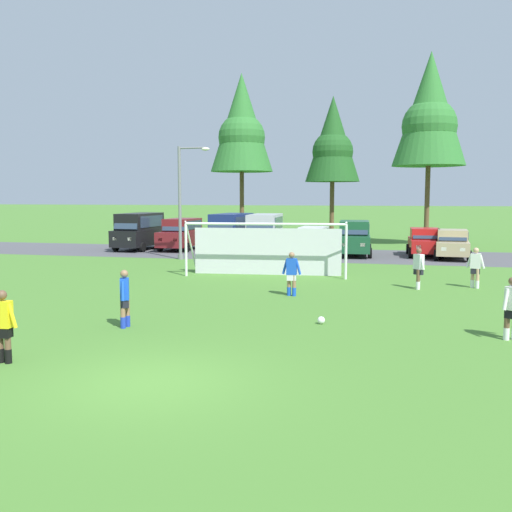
# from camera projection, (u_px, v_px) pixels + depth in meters

# --- Properties ---
(ground_plane) EXTENTS (400.00, 400.00, 0.00)m
(ground_plane) POSITION_uv_depth(u_px,v_px,m) (285.00, 278.00, 25.93)
(ground_plane) COLOR #477A2D
(parking_lot_strip) EXTENTS (52.00, 8.40, 0.01)m
(parking_lot_strip) POSITION_uv_depth(u_px,v_px,m) (315.00, 255.00, 36.28)
(parking_lot_strip) COLOR #4C4C51
(parking_lot_strip) RESTS_ON ground
(soccer_ball) EXTENTS (0.22, 0.22, 0.22)m
(soccer_ball) POSITION_uv_depth(u_px,v_px,m) (321.00, 320.00, 16.62)
(soccer_ball) COLOR white
(soccer_ball) RESTS_ON ground
(soccer_goal) EXTENTS (7.56, 2.58, 2.57)m
(soccer_goal) POSITION_uv_depth(u_px,v_px,m) (267.00, 248.00, 26.73)
(soccer_goal) COLOR white
(soccer_goal) RESTS_ON ground
(referee) EXTENTS (0.74, 0.27, 1.64)m
(referee) POSITION_uv_depth(u_px,v_px,m) (3.00, 327.00, 12.67)
(referee) COLOR brown
(referee) RESTS_ON ground
(player_striker_near) EXTENTS (0.37, 0.74, 1.64)m
(player_striker_near) POSITION_uv_depth(u_px,v_px,m) (125.00, 299.00, 16.12)
(player_striker_near) COLOR #936B4C
(player_striker_near) RESTS_ON ground
(player_midfield_center) EXTENTS (0.57, 0.59, 1.64)m
(player_midfield_center) POSITION_uv_depth(u_px,v_px,m) (512.00, 308.00, 14.71)
(player_midfield_center) COLOR brown
(player_midfield_center) RESTS_ON ground
(player_defender_far) EXTENTS (0.71, 0.33, 1.64)m
(player_defender_far) POSITION_uv_depth(u_px,v_px,m) (475.00, 268.00, 23.04)
(player_defender_far) COLOR tan
(player_defender_far) RESTS_ON ground
(player_winger_left) EXTENTS (0.48, 0.67, 1.64)m
(player_winger_left) POSITION_uv_depth(u_px,v_px,m) (419.00, 269.00, 22.80)
(player_winger_left) COLOR brown
(player_winger_left) RESTS_ON ground
(player_winger_right) EXTENTS (0.74, 0.26, 1.64)m
(player_winger_right) POSITION_uv_depth(u_px,v_px,m) (292.00, 274.00, 21.24)
(player_winger_right) COLOR #936B4C
(player_winger_right) RESTS_ON ground
(parked_car_slot_far_left) EXTENTS (2.30, 4.86, 2.52)m
(parked_car_slot_far_left) POSITION_uv_depth(u_px,v_px,m) (139.00, 230.00, 39.59)
(parked_car_slot_far_left) COLOR black
(parked_car_slot_far_left) RESTS_ON ground
(parked_car_slot_left) EXTENTS (2.28, 4.67, 2.16)m
(parked_car_slot_left) POSITION_uv_depth(u_px,v_px,m) (182.00, 234.00, 39.37)
(parked_car_slot_left) COLOR maroon
(parked_car_slot_left) RESTS_ON ground
(parked_car_slot_center_left) EXTENTS (2.47, 4.93, 2.52)m
(parked_car_slot_center_left) POSITION_uv_depth(u_px,v_px,m) (231.00, 231.00, 38.54)
(parked_car_slot_center_left) COLOR navy
(parked_car_slot_center_left) RESTS_ON ground
(parked_car_slot_center) EXTENTS (2.39, 4.90, 2.52)m
(parked_car_slot_center) POSITION_uv_depth(u_px,v_px,m) (265.00, 232.00, 37.32)
(parked_car_slot_center) COLOR #B2B2BC
(parked_car_slot_center) RESTS_ON ground
(parked_car_slot_center_right) EXTENTS (2.26, 4.31, 1.72)m
(parked_car_slot_center_right) POSITION_uv_depth(u_px,v_px,m) (313.00, 240.00, 37.07)
(parked_car_slot_center_right) COLOR silver
(parked_car_slot_center_right) RESTS_ON ground
(parked_car_slot_right) EXTENTS (2.31, 4.69, 2.16)m
(parked_car_slot_right) POSITION_uv_depth(u_px,v_px,m) (354.00, 238.00, 35.65)
(parked_car_slot_right) COLOR #194C2D
(parked_car_slot_right) RESTS_ON ground
(parked_car_slot_far_right) EXTENTS (2.11, 4.24, 1.72)m
(parked_car_slot_far_right) POSITION_uv_depth(u_px,v_px,m) (425.00, 242.00, 35.33)
(parked_car_slot_far_right) COLOR red
(parked_car_slot_far_right) RESTS_ON ground
(parked_car_slot_end) EXTENTS (2.27, 4.32, 1.72)m
(parked_car_slot_end) POSITION_uv_depth(u_px,v_px,m) (452.00, 244.00, 33.85)
(parked_car_slot_end) COLOR tan
(parked_car_slot_end) RESTS_ON ground
(tree_left_edge) EXTENTS (5.15, 5.15, 13.72)m
(tree_left_edge) POSITION_uv_depth(u_px,v_px,m) (242.00, 126.00, 47.14)
(tree_left_edge) COLOR brown
(tree_left_edge) RESTS_ON ground
(tree_mid_left) EXTENTS (4.37, 4.37, 11.65)m
(tree_mid_left) POSITION_uv_depth(u_px,v_px,m) (333.00, 142.00, 45.89)
(tree_mid_left) COLOR brown
(tree_mid_left) RESTS_ON ground
(tree_center_back) EXTENTS (5.34, 5.34, 14.23)m
(tree_center_back) POSITION_uv_depth(u_px,v_px,m) (430.00, 113.00, 42.08)
(tree_center_back) COLOR brown
(tree_center_back) RESTS_ON ground
(street_lamp) EXTENTS (2.00, 0.32, 6.54)m
(street_lamp) POSITION_uv_depth(u_px,v_px,m) (183.00, 201.00, 33.23)
(street_lamp) COLOR slate
(street_lamp) RESTS_ON ground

